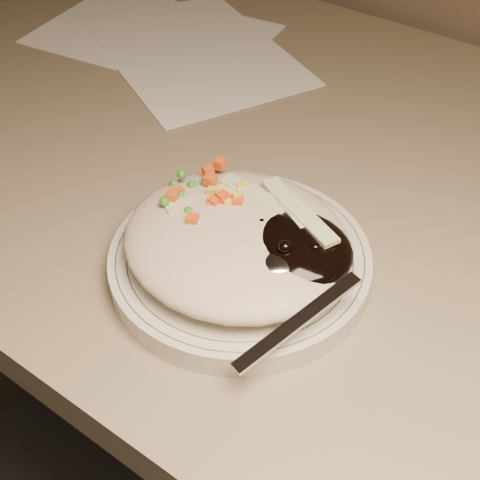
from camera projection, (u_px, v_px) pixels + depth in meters
The scene contains 5 objects.
desk at pixel (385, 336), 0.78m from camera, with size 1.40×0.70×0.74m.
plate at pixel (240, 262), 0.57m from camera, with size 0.22×0.22×0.02m, color silver.
plate_rim at pixel (240, 254), 0.56m from camera, with size 0.21×0.21×0.00m.
meal at pixel (244, 238), 0.55m from camera, with size 0.21×0.19×0.05m.
papers at pixel (174, 43), 0.89m from camera, with size 0.43×0.32×0.00m.
Camera 1 is at (0.16, 0.88, 1.15)m, focal length 50.00 mm.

